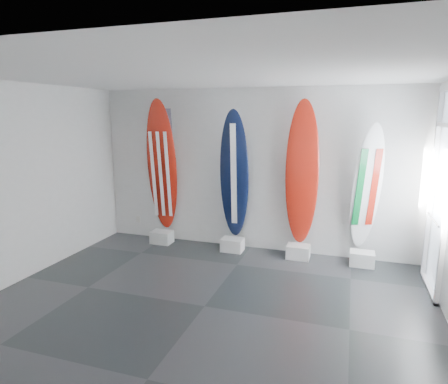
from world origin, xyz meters
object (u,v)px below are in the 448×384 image
(surfboard_navy, at_px, (234,175))
(surfboard_swiss, at_px, (302,174))
(surfboard_usa, at_px, (162,166))
(surfboard_italy, at_px, (367,188))

(surfboard_navy, xyz_separation_m, surfboard_swiss, (1.23, 0.00, 0.08))
(surfboard_usa, bearing_deg, surfboard_swiss, -7.65)
(surfboard_usa, xyz_separation_m, surfboard_navy, (1.47, 0.00, -0.10))
(surfboard_usa, height_order, surfboard_navy, surfboard_usa)
(surfboard_usa, height_order, surfboard_italy, surfboard_usa)
(surfboard_usa, height_order, surfboard_swiss, surfboard_usa)
(surfboard_swiss, xyz_separation_m, surfboard_italy, (1.07, 0.00, -0.19))
(surfboard_navy, xyz_separation_m, surfboard_italy, (2.30, 0.00, -0.11))
(surfboard_swiss, distance_m, surfboard_italy, 1.09)
(surfboard_usa, xyz_separation_m, surfboard_swiss, (2.70, 0.00, -0.02))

